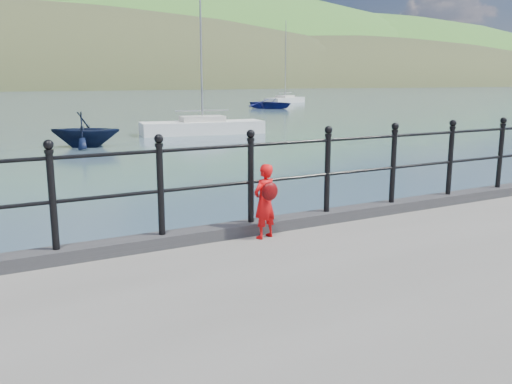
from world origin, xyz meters
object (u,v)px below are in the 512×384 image
railing (207,174)px  launch_navy (85,129)px  sailboat_far (285,100)px  launch_blue (271,104)px  child (265,201)px  sailboat_near (203,128)px

railing → launch_navy: 19.03m
launch_navy → railing: bearing=-160.7°
railing → sailboat_far: (34.94, 54.54, -1.48)m
railing → launch_navy: railing is taller
launch_navy → sailboat_far: bearing=-16.0°
launch_blue → sailboat_far: size_ratio=0.48×
railing → launch_blue: railing is taller
child → sailboat_near: (8.64, 22.14, -1.14)m
sailboat_near → sailboat_far: size_ratio=0.88×
launch_blue → launch_navy: bearing=-155.9°
railing → child: bearing=-23.3°
railing → sailboat_far: 64.79m
child → launch_navy: child is taller
sailboat_near → sailboat_far: sailboat_far is taller
sailboat_near → sailboat_far: 41.54m
sailboat_far → launch_navy: bearing=-162.3°
sailboat_near → launch_blue: bearing=60.4°
sailboat_near → railing: bearing=-104.3°
launch_blue → sailboat_near: 27.72m
launch_blue → launch_navy: (-24.13, -24.75, 0.27)m
launch_navy → launch_blue: bearing=-17.9°
launch_blue → sailboat_far: bearing=30.7°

